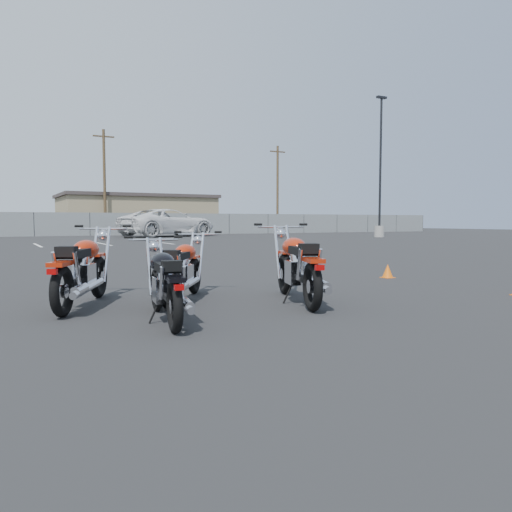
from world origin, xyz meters
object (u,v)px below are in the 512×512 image
motorcycle_second_black (166,283)px  motorcycle_third_red (183,270)px  white_van (168,215)px  motorcycle_front_red (83,270)px  motorcycle_rear_red (298,266)px

motorcycle_second_black → motorcycle_third_red: bearing=62.4°
motorcycle_third_red → white_van: 30.39m
motorcycle_second_black → white_van: 31.82m
motorcycle_second_black → white_van: size_ratio=0.23×
white_van → motorcycle_third_red: bearing=143.7°
motorcycle_front_red → motorcycle_rear_red: (2.71, -1.04, 0.01)m
motorcycle_rear_red → white_van: white_van is taller
motorcycle_front_red → motorcycle_second_black: 1.59m
motorcycle_third_red → white_van: bearing=72.1°
motorcycle_third_red → white_van: (9.35, 28.89, 1.16)m
motorcycle_third_red → motorcycle_rear_red: bearing=-32.5°
motorcycle_second_black → motorcycle_third_red: (0.67, 1.29, 0.01)m
motorcycle_rear_red → motorcycle_third_red: bearing=147.5°
motorcycle_front_red → motorcycle_second_black: motorcycle_front_red is taller
motorcycle_front_red → white_van: size_ratio=0.25×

